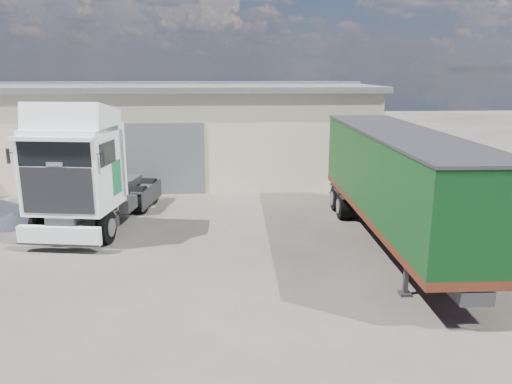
{
  "coord_description": "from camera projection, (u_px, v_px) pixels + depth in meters",
  "views": [
    {
      "loc": [
        1.03,
        -14.75,
        6.14
      ],
      "look_at": [
        2.13,
        3.0,
        1.76
      ],
      "focal_mm": 35.0,
      "sensor_mm": 36.0,
      "label": 1
    }
  ],
  "objects": [
    {
      "name": "panel_van",
      "position": [
        58.0,
        182.0,
        23.95
      ],
      "size": [
        2.65,
        4.52,
        1.73
      ],
      "rotation": [
        0.0,
        0.0,
        -0.23
      ],
      "color": "black",
      "rests_on": "ground"
    },
    {
      "name": "brick_boundary_wall",
      "position": [
        464.0,
        184.0,
        21.9
      ],
      "size": [
        0.35,
        26.0,
        2.5
      ],
      "primitive_type": "cube",
      "color": "maroon",
      "rests_on": "ground"
    },
    {
      "name": "box_trailer",
      "position": [
        398.0,
        177.0,
        17.29
      ],
      "size": [
        2.86,
        12.4,
        4.11
      ],
      "rotation": [
        0.0,
        0.0,
        -0.02
      ],
      "color": "#2D2D30",
      "rests_on": "ground"
    },
    {
      "name": "tractor_unit",
      "position": [
        86.0,
        177.0,
        19.03
      ],
      "size": [
        3.96,
        7.92,
        5.08
      ],
      "rotation": [
        0.0,
        0.0,
        -0.15
      ],
      "color": "black",
      "rests_on": "ground"
    },
    {
      "name": "warehouse",
      "position": [
        109.0,
        128.0,
        30.21
      ],
      "size": [
        30.6,
        12.6,
        5.42
      ],
      "color": "beige",
      "rests_on": "ground"
    },
    {
      "name": "ground",
      "position": [
        194.0,
        270.0,
        15.7
      ],
      "size": [
        120.0,
        120.0,
        0.0
      ],
      "primitive_type": "plane",
      "color": "black",
      "rests_on": "ground"
    }
  ]
}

